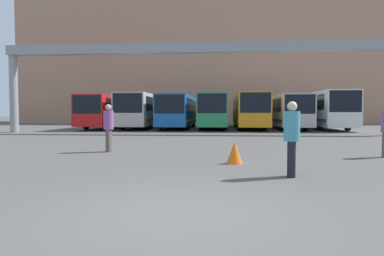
% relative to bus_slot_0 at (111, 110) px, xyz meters
% --- Properties ---
extents(ground_plane, '(200.00, 200.00, 0.00)m').
position_rel_bus_slot_0_xyz_m(ground_plane, '(9.91, -27.07, -1.72)').
color(ground_plane, '#514F4C').
extents(building_backdrop, '(53.37, 12.00, 16.76)m').
position_rel_bus_slot_0_xyz_m(building_backdrop, '(9.91, 17.67, 6.66)').
color(building_backdrop, tan).
rests_on(building_backdrop, ground).
extents(overhead_gantry, '(30.24, 0.80, 6.45)m').
position_rel_bus_slot_0_xyz_m(overhead_gantry, '(9.91, -7.66, 3.75)').
color(overhead_gantry, gray).
rests_on(overhead_gantry, ground).
extents(bus_slot_0, '(2.56, 11.84, 2.97)m').
position_rel_bus_slot_0_xyz_m(bus_slot_0, '(0.00, 0.00, 0.00)').
color(bus_slot_0, red).
rests_on(bus_slot_0, ground).
extents(bus_slot_1, '(2.61, 11.32, 3.12)m').
position_rel_bus_slot_0_xyz_m(bus_slot_1, '(3.30, -0.26, 0.08)').
color(bus_slot_1, beige).
rests_on(bus_slot_1, ground).
extents(bus_slot_2, '(2.58, 12.18, 3.00)m').
position_rel_bus_slot_0_xyz_m(bus_slot_2, '(6.61, 0.17, 0.01)').
color(bus_slot_2, '#1959A5').
rests_on(bus_slot_2, ground).
extents(bus_slot_3, '(2.46, 12.16, 3.06)m').
position_rel_bus_slot_0_xyz_m(bus_slot_3, '(9.91, 0.16, 0.05)').
color(bus_slot_3, '#268C4C').
rests_on(bus_slot_3, ground).
extents(bus_slot_4, '(2.56, 12.41, 3.13)m').
position_rel_bus_slot_0_xyz_m(bus_slot_4, '(13.22, 0.28, 0.08)').
color(bus_slot_4, orange).
rests_on(bus_slot_4, ground).
extents(bus_slot_5, '(2.50, 12.11, 2.96)m').
position_rel_bus_slot_0_xyz_m(bus_slot_5, '(16.52, 0.14, -0.01)').
color(bus_slot_5, beige).
rests_on(bus_slot_5, ground).
extents(bus_slot_6, '(2.58, 11.82, 3.25)m').
position_rel_bus_slot_0_xyz_m(bus_slot_6, '(19.83, -0.01, 0.15)').
color(bus_slot_6, silver).
rests_on(bus_slot_6, ground).
extents(pedestrian_near_right, '(0.38, 0.38, 1.81)m').
position_rel_bus_slot_0_xyz_m(pedestrian_near_right, '(12.29, -23.89, -0.76)').
color(pedestrian_near_right, black).
rests_on(pedestrian_near_right, ground).
extents(pedestrian_near_left, '(0.38, 0.38, 1.85)m').
position_rel_bus_slot_0_xyz_m(pedestrian_near_left, '(6.26, -19.25, -0.74)').
color(pedestrian_near_left, brown).
rests_on(pedestrian_near_left, ground).
extents(traffic_cone, '(0.49, 0.49, 0.66)m').
position_rel_bus_slot_0_xyz_m(traffic_cone, '(11.02, -21.88, -1.39)').
color(traffic_cone, orange).
rests_on(traffic_cone, ground).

